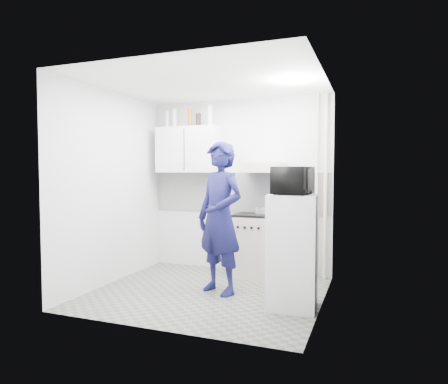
% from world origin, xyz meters
% --- Properties ---
extents(floor, '(2.80, 2.80, 0.00)m').
position_xyz_m(floor, '(0.00, 0.00, 0.00)').
color(floor, '#63645D').
rests_on(floor, ground).
extents(ceiling, '(2.80, 2.80, 0.00)m').
position_xyz_m(ceiling, '(0.00, 0.00, 2.60)').
color(ceiling, white).
rests_on(ceiling, wall_back).
extents(wall_back, '(2.80, 0.00, 2.80)m').
position_xyz_m(wall_back, '(0.00, 1.25, 1.30)').
color(wall_back, silver).
rests_on(wall_back, floor).
extents(wall_left, '(0.00, 2.60, 2.60)m').
position_xyz_m(wall_left, '(-1.40, 0.00, 1.30)').
color(wall_left, silver).
rests_on(wall_left, floor).
extents(wall_right, '(0.00, 2.60, 2.60)m').
position_xyz_m(wall_right, '(1.40, 0.00, 1.30)').
color(wall_right, silver).
rests_on(wall_right, floor).
extents(person, '(0.81, 0.69, 1.89)m').
position_xyz_m(person, '(0.15, 0.07, 0.94)').
color(person, '#12123F').
rests_on(person, floor).
extents(stove, '(0.54, 0.54, 0.87)m').
position_xyz_m(stove, '(0.31, 1.00, 0.44)').
color(stove, beige).
rests_on(stove, floor).
extents(fridge, '(0.56, 0.56, 1.26)m').
position_xyz_m(fridge, '(1.10, -0.15, 0.63)').
color(fridge, white).
rests_on(fridge, floor).
extents(stove_top, '(0.52, 0.52, 0.03)m').
position_xyz_m(stove_top, '(0.31, 1.00, 0.89)').
color(stove_top, black).
rests_on(stove_top, stove).
extents(saucepan, '(0.18, 0.18, 0.10)m').
position_xyz_m(saucepan, '(0.41, 1.05, 0.95)').
color(saucepan, silver).
rests_on(saucepan, stove_top).
extents(microwave, '(0.56, 0.39, 0.30)m').
position_xyz_m(microwave, '(1.10, -0.15, 1.42)').
color(microwave, black).
rests_on(microwave, fridge).
extents(bottle_a, '(0.06, 0.06, 0.26)m').
position_xyz_m(bottle_a, '(-1.13, 1.07, 2.33)').
color(bottle_a, '#B2B7BC').
rests_on(bottle_a, upper_cabinet).
extents(bottle_b, '(0.07, 0.07, 0.29)m').
position_xyz_m(bottle_b, '(-1.00, 1.07, 2.34)').
color(bottle_b, '#B2B7BC').
rests_on(bottle_b, upper_cabinet).
extents(bottle_d, '(0.06, 0.06, 0.28)m').
position_xyz_m(bottle_d, '(-0.73, 1.07, 2.34)').
color(bottle_d, brown).
rests_on(bottle_d, upper_cabinet).
extents(canister_a, '(0.08, 0.08, 0.20)m').
position_xyz_m(canister_a, '(-0.59, 1.07, 2.30)').
color(canister_a, black).
rests_on(canister_a, upper_cabinet).
extents(bottle_e, '(0.08, 0.08, 0.32)m').
position_xyz_m(bottle_e, '(-0.40, 1.07, 2.36)').
color(bottle_e, '#B2B7BC').
rests_on(bottle_e, upper_cabinet).
extents(upper_cabinet, '(1.00, 0.35, 0.70)m').
position_xyz_m(upper_cabinet, '(-0.75, 1.07, 1.85)').
color(upper_cabinet, white).
rests_on(upper_cabinet, wall_back).
extents(range_hood, '(0.60, 0.50, 0.14)m').
position_xyz_m(range_hood, '(0.45, 1.00, 1.57)').
color(range_hood, beige).
rests_on(range_hood, wall_back).
extents(backsplash, '(2.74, 0.03, 0.60)m').
position_xyz_m(backsplash, '(0.00, 1.24, 1.20)').
color(backsplash, white).
rests_on(backsplash, wall_back).
extents(pipe_a, '(0.05, 0.05, 2.60)m').
position_xyz_m(pipe_a, '(1.30, 1.17, 1.30)').
color(pipe_a, beige).
rests_on(pipe_a, floor).
extents(pipe_b, '(0.04, 0.04, 2.60)m').
position_xyz_m(pipe_b, '(1.18, 1.17, 1.30)').
color(pipe_b, beige).
rests_on(pipe_b, floor).
extents(ceiling_spot_fixture, '(0.10, 0.10, 0.02)m').
position_xyz_m(ceiling_spot_fixture, '(1.00, 0.20, 2.57)').
color(ceiling_spot_fixture, white).
rests_on(ceiling_spot_fixture, ceiling).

